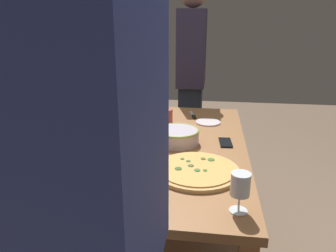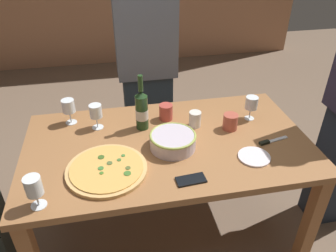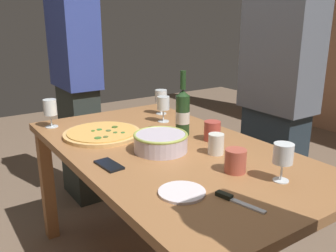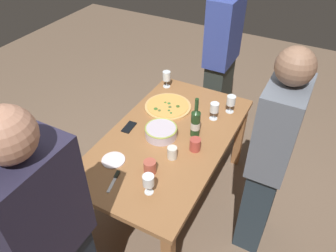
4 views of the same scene
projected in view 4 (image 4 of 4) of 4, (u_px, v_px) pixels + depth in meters
name	position (u px, v px, depth m)	size (l,w,h in m)	color
ground_plane	(168.00, 198.00, 3.04)	(8.00, 8.00, 0.00)	#765F4B
dining_table	(168.00, 145.00, 2.63)	(1.60, 0.90, 0.75)	#9B663C
pizza	(168.00, 106.00, 2.87)	(0.41, 0.41, 0.03)	#DFAC66
serving_bowl	(161.00, 131.00, 2.55)	(0.26, 0.26, 0.09)	silver
wine_bottle	(196.00, 122.00, 2.51)	(0.07, 0.07, 0.34)	#203E1D
wine_glass_near_pizza	(148.00, 181.00, 2.07)	(0.08, 0.08, 0.15)	white
wine_glass_by_bottle	(167.00, 77.00, 3.08)	(0.07, 0.07, 0.16)	white
wine_glass_far_left	(214.00, 108.00, 2.69)	(0.07, 0.07, 0.15)	white
wine_glass_far_right	(231.00, 101.00, 2.76)	(0.08, 0.08, 0.16)	white
cup_amber	(195.00, 145.00, 2.42)	(0.08, 0.08, 0.10)	#B3443A
cup_ceramic	(172.00, 153.00, 2.36)	(0.07, 0.07, 0.09)	silver
cup_spare	(150.00, 167.00, 2.25)	(0.09, 0.09, 0.10)	#B75341
side_plate	(113.00, 160.00, 2.36)	(0.17, 0.17, 0.01)	white
cell_phone	(129.00, 127.00, 2.65)	(0.07, 0.14, 0.01)	black
pizza_knife	(115.00, 179.00, 2.22)	(0.19, 0.06, 0.02)	silver
person_host	(221.00, 59.00, 3.29)	(0.44, 0.24, 1.76)	#2D342F
person_guest_left	(51.00, 245.00, 1.68)	(0.44, 0.24, 1.76)	#1F2735
person_guest_right	(270.00, 160.00, 2.23)	(0.43, 0.24, 1.68)	#26323C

